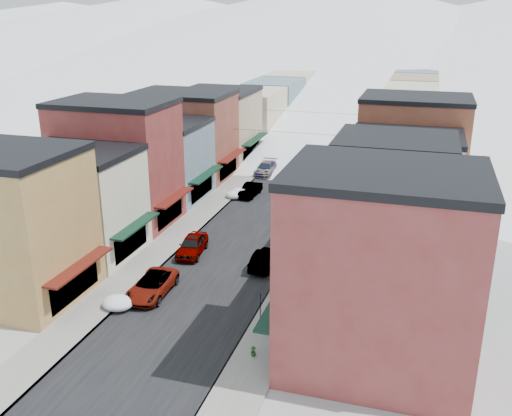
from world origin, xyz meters
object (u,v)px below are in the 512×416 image
Objects in this scene: car_silver_sedan at (192,245)px; fire_hydrant at (275,283)px; car_white_suv at (152,285)px; streetlamp_near at (310,212)px; trash_can at (290,254)px; car_dark_hatch at (250,190)px; car_green_sedan at (265,259)px.

fire_hydrant is at bearing -32.88° from car_silver_sedan.
car_white_suv is 9.57m from fire_hydrant.
car_white_suv is 1.26× the size of streetlamp_near.
streetlamp_near reaches higher than trash_can.
car_white_suv reaches higher than car_dark_hatch.
car_dark_hatch is at bearing 87.49° from car_white_suv.
car_silver_sedan is 8.79m from trash_can.
fire_hydrant is (8.85, 3.64, -0.27)m from car_white_suv.
streetlamp_near is at bearing 25.63° from car_silver_sedan.
car_green_sedan is 5.97× the size of fire_hydrant.
trash_can is at bearing 0.19° from car_silver_sedan.
car_dark_hatch is at bearing 112.16° from fire_hydrant.
car_green_sedan is 4.41× the size of trash_can.
car_dark_hatch is 4.21× the size of trash_can.
streetlamp_near reaches higher than car_green_sedan.
car_silver_sedan is 1.12× the size of car_dark_hatch.
trash_can is (-0.15, 5.42, 0.18)m from fire_hydrant.
streetlamp_near is at bearing 53.51° from car_white_suv.
car_white_suv reaches higher than car_green_sedan.
trash_can is (8.70, -16.30, -0.05)m from car_dark_hatch.
fire_hydrant is at bearing 119.25° from car_green_sedan.
car_white_suv is 1.25× the size of car_dark_hatch.
car_silver_sedan reaches higher than car_white_suv.
car_white_suv is 17.00m from streetlamp_near.
trash_can is 0.24× the size of streetlamp_near.
streetlamp_near is at bearing 81.63° from trash_can.
trash_can is at bearing -130.94° from car_green_sedan.
streetlamp_near is (9.42, 13.98, 2.18)m from car_white_suv.
car_white_suv is 8.01m from car_silver_sedan.
car_silver_sedan reaches higher than car_green_sedan.
streetlamp_near is (9.42, -11.37, 2.22)m from car_dark_hatch.
car_silver_sedan is at bearing -147.72° from streetlamp_near.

